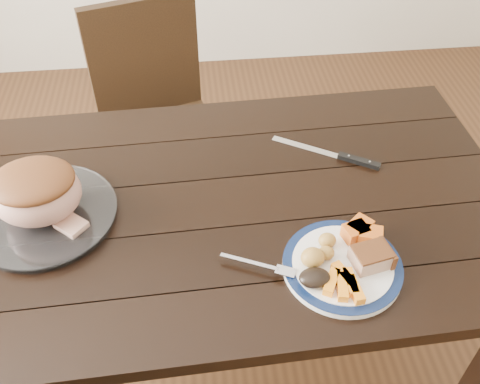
{
  "coord_description": "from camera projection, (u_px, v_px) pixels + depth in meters",
  "views": [
    {
      "loc": [
        -0.02,
        -0.98,
        1.73
      ],
      "look_at": [
        0.08,
        -0.02,
        0.8
      ],
      "focal_mm": 40.0,
      "sensor_mm": 36.0,
      "label": 1
    }
  ],
  "objects": [
    {
      "name": "pork_slice",
      "position": [
        371.0,
        257.0,
        1.21
      ],
      "size": [
        0.1,
        0.08,
        0.04
      ],
      "primitive_type": "cube",
      "rotation": [
        0.0,
        0.0,
        0.22
      ],
      "color": "tan",
      "rests_on": "dinner_plate"
    },
    {
      "name": "serving_platter",
      "position": [
        45.0,
        216.0,
        1.34
      ],
      "size": [
        0.35,
        0.35,
        0.02
      ],
      "primitive_type": "cylinder",
      "color": "white",
      "rests_on": "dining_table"
    },
    {
      "name": "dark_mushroom",
      "position": [
        315.0,
        278.0,
        1.17
      ],
      "size": [
        0.07,
        0.05,
        0.03
      ],
      "primitive_type": "ellipsoid",
      "color": "black",
      "rests_on": "dinner_plate"
    },
    {
      "name": "ground",
      "position": [
        217.0,
        351.0,
        1.91
      ],
      "size": [
        4.0,
        4.0,
        0.0
      ],
      "primitive_type": "plane",
      "color": "#472B16",
      "rests_on": "ground"
    },
    {
      "name": "dinner_plate",
      "position": [
        342.0,
        266.0,
        1.23
      ],
      "size": [
        0.27,
        0.27,
        0.02
      ],
      "primitive_type": "cylinder",
      "color": "white",
      "rests_on": "dining_table"
    },
    {
      "name": "roast_joint",
      "position": [
        37.0,
        194.0,
        1.29
      ],
      "size": [
        0.21,
        0.18,
        0.14
      ],
      "primitive_type": "ellipsoid",
      "color": "tan",
      "rests_on": "serving_platter"
    },
    {
      "name": "fork",
      "position": [
        263.0,
        266.0,
        1.21
      ],
      "size": [
        0.17,
        0.09,
        0.0
      ],
      "rotation": [
        0.0,
        0.0,
        -0.42
      ],
      "color": "silver",
      "rests_on": "dinner_plate"
    },
    {
      "name": "cut_slice",
      "position": [
        71.0,
        225.0,
        1.3
      ],
      "size": [
        0.09,
        0.09,
        0.02
      ],
      "primitive_type": "cube",
      "rotation": [
        0.0,
        0.0,
        -0.71
      ],
      "color": "tan",
      "rests_on": "serving_platter"
    },
    {
      "name": "pumpkin_wedges",
      "position": [
        362.0,
        232.0,
        1.26
      ],
      "size": [
        0.1,
        0.09,
        0.04
      ],
      "color": "orange",
      "rests_on": "dinner_plate"
    },
    {
      "name": "plate_rim",
      "position": [
        343.0,
        264.0,
        1.22
      ],
      "size": [
        0.27,
        0.27,
        0.02
      ],
      "primitive_type": "torus",
      "color": "#0C193C",
      "rests_on": "dinner_plate"
    },
    {
      "name": "chair_far",
      "position": [
        158.0,
        113.0,
        2.06
      ],
      "size": [
        0.53,
        0.54,
        0.93
      ],
      "rotation": [
        0.0,
        0.0,
        3.45
      ],
      "color": "black",
      "rests_on": "ground"
    },
    {
      "name": "carving_knife",
      "position": [
        345.0,
        157.0,
        1.51
      ],
      "size": [
        0.28,
        0.18,
        0.01
      ],
      "rotation": [
        0.0,
        0.0,
        -0.55
      ],
      "color": "silver",
      "rests_on": "dining_table"
    },
    {
      "name": "dining_table",
      "position": [
        210.0,
        227.0,
        1.45
      ],
      "size": [
        1.63,
        0.95,
        0.75
      ],
      "rotation": [
        0.0,
        0.0,
        0.03
      ],
      "color": "black",
      "rests_on": "ground"
    },
    {
      "name": "carrot_batons",
      "position": [
        344.0,
        283.0,
        1.17
      ],
      "size": [
        0.09,
        0.11,
        0.02
      ],
      "color": "orange",
      "rests_on": "dinner_plate"
    },
    {
      "name": "roasted_potatoes",
      "position": [
        319.0,
        252.0,
        1.22
      ],
      "size": [
        0.09,
        0.09,
        0.05
      ],
      "color": "gold",
      "rests_on": "dinner_plate"
    }
  ]
}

